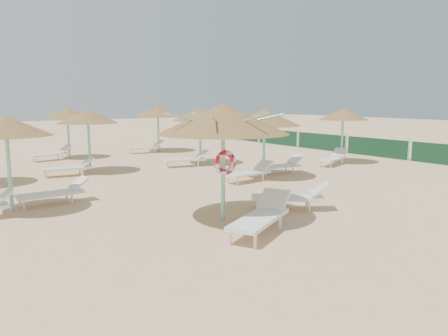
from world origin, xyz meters
TOP-DOWN VIEW (x-y plane):
  - ground at (0.00, 0.00)m, footprint 120.00×120.00m
  - main_palapa at (-0.20, 0.40)m, footprint 3.33×3.33m
  - lounger_main_a at (-0.09, -1.02)m, footprint 2.40×1.72m
  - lounger_main_b at (2.04, 0.16)m, footprint 2.11×1.85m
  - palapa_field at (1.34, 10.03)m, footprint 19.47×13.44m
  - windbreak_fence at (14.00, 9.96)m, footprint 0.08×19.84m

SIDE VIEW (x-z plane):
  - ground at x=0.00m, z-range 0.00..0.00m
  - lounger_main_b at x=2.04m, z-range -0.02..0.77m
  - lounger_main_a at x=-0.09m, z-range -0.02..0.83m
  - windbreak_fence at x=14.00m, z-range -0.05..1.05m
  - palapa_field at x=1.34m, z-range 0.95..3.67m
  - main_palapa at x=-0.20m, z-range 1.10..4.09m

